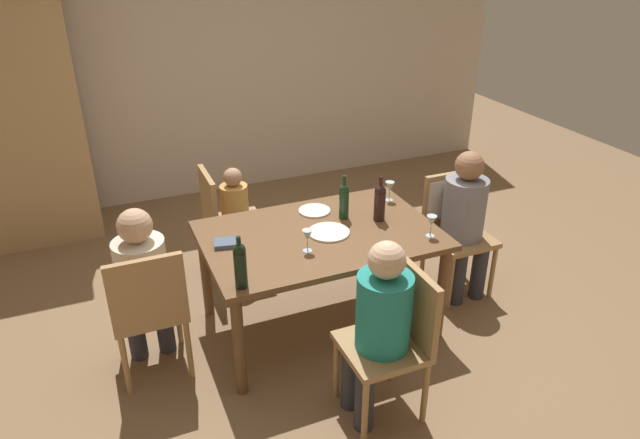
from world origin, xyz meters
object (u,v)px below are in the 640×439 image
person_woman_host (143,279)px  chair_right_end (453,216)px  chair_left_end (149,306)px  wine_bottle_dark_red (240,264)px  wine_bottle_short_olive (344,200)px  wine_glass_near_right (390,187)px  person_man_guest (465,215)px  chair_near (396,333)px  dinner_plate_guest_left (329,232)px  dining_table (320,244)px  wine_bottle_tall_green (380,201)px  person_child_small (238,212)px  wine_glass_centre (431,222)px  wine_glass_near_left (307,236)px  chair_far_left (225,218)px  person_man_bearded (379,320)px  armoire_cabinet (13,121)px  dinner_plate_host (314,211)px

person_woman_host → chair_right_end: bearing=2.4°
chair_left_end → wine_bottle_dark_red: wine_bottle_dark_red is taller
wine_bottle_short_olive → wine_glass_near_right: size_ratio=2.14×
chair_right_end → person_man_guest: size_ratio=0.80×
chair_right_end → wine_bottle_short_olive: size_ratio=2.88×
chair_near → dinner_plate_guest_left: chair_near is taller
chair_right_end → person_man_guest: bearing=90.0°
chair_left_end → dining_table: bearing=4.3°
chair_right_end → person_man_guest: person_man_guest is taller
chair_near → wine_bottle_tall_green: size_ratio=2.83×
person_child_small → wine_glass_centre: person_child_small is taller
person_man_guest → person_child_small: person_man_guest is taller
person_child_small → wine_glass_centre: size_ratio=6.28×
chair_left_end → wine_glass_near_left: 1.05m
dinner_plate_guest_left → dining_table: bearing=153.3°
wine_glass_near_right → wine_glass_centre: bearing=-92.0°
person_man_guest → wine_bottle_dark_red: 1.87m
wine_glass_near_left → wine_bottle_tall_green: bearing=18.8°
wine_glass_near_right → chair_far_left: bearing=150.9°
chair_near → wine_glass_centre: size_ratio=6.17×
person_man_bearded → wine_bottle_short_olive: size_ratio=3.55×
wine_glass_near_left → person_woman_host: bearing=167.7°
chair_right_end → wine_bottle_short_olive: bearing=-1.1°
wine_glass_near_right → chair_left_end: bearing=-168.9°
wine_glass_near_left → person_child_small: bearing=98.4°
wine_bottle_short_olive → wine_glass_centre: wine_bottle_short_olive is taller
chair_left_end → wine_bottle_dark_red: 0.70m
chair_left_end → chair_near: same height
person_woman_host → wine_glass_centre: 1.85m
dinner_plate_guest_left → wine_glass_centre: bearing=-26.3°
wine_glass_centre → wine_glass_near_right: same height
person_man_guest → dinner_plate_guest_left: 1.11m
person_man_bearded → person_man_guest: (1.18, 0.87, 0.01)m
wine_bottle_short_olive → person_man_guest: bearing=-10.3°
person_child_small → wine_bottle_tall_green: wine_bottle_tall_green is taller
armoire_cabinet → wine_bottle_tall_green: (2.33, -2.24, -0.21)m
chair_far_left → chair_right_end: bearing=64.3°
chair_left_end → person_child_small: (0.83, 0.98, 0.03)m
wine_bottle_tall_green → wine_glass_near_right: size_ratio=2.18×
wine_bottle_short_olive → wine_glass_centre: size_ratio=2.14×
dinner_plate_guest_left → armoire_cabinet: bearing=130.1°
armoire_cabinet → wine_glass_centre: 3.62m
dinner_plate_host → dining_table: bearing=-105.8°
chair_near → wine_bottle_short_olive: size_ratio=2.88×
chair_right_end → wine_glass_centre: 0.72m
chair_right_end → person_man_bearded: person_man_bearded is taller
wine_bottle_tall_green → chair_left_end: bearing=-176.2°
wine_bottle_short_olive → dinner_plate_guest_left: wine_bottle_short_olive is taller
chair_left_end → wine_glass_centre: chair_left_end is taller
dinner_plate_host → chair_right_end: bearing=-10.0°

